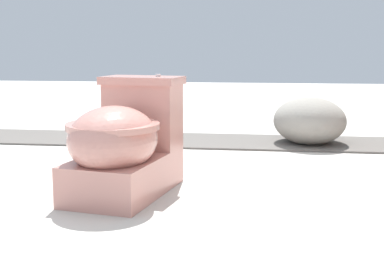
% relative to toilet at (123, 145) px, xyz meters
% --- Properties ---
extents(ground_plane, '(14.00, 14.00, 0.00)m').
position_rel_toilet_xyz_m(ground_plane, '(-0.15, -0.11, -0.22)').
color(ground_plane, beige).
extents(gravel_strip, '(0.56, 8.00, 0.01)m').
position_rel_toilet_xyz_m(gravel_strip, '(-1.33, 0.39, -0.21)').
color(gravel_strip, '#605B56').
rests_on(gravel_strip, ground).
extents(toilet, '(0.69, 0.49, 0.52)m').
position_rel_toilet_xyz_m(toilet, '(0.00, 0.00, 0.00)').
color(toilet, tan).
rests_on(toilet, ground).
extents(boulder_far, '(0.61, 0.58, 0.31)m').
position_rel_toilet_xyz_m(boulder_far, '(-1.33, 0.91, -0.06)').
color(boulder_far, gray).
rests_on(boulder_far, ground).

